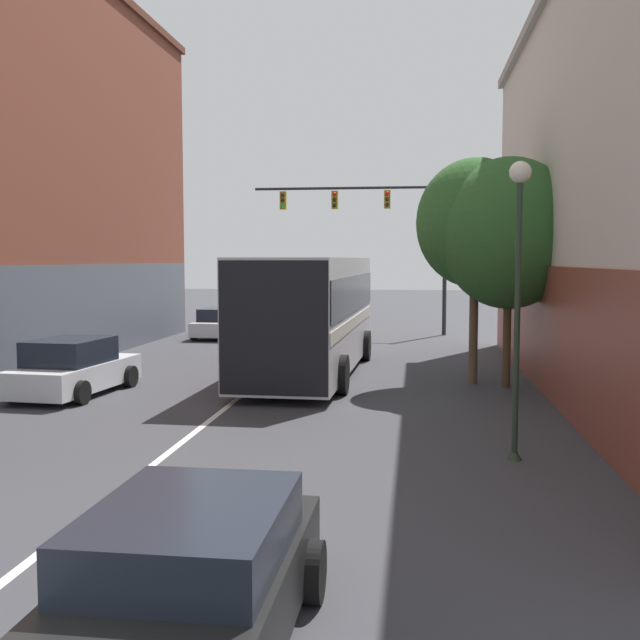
# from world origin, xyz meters

# --- Properties ---
(lane_center_line) EXTENTS (0.14, 46.40, 0.01)m
(lane_center_line) POSITION_xyz_m (0.00, 17.20, 0.00)
(lane_center_line) COLOR silver
(lane_center_line) RESTS_ON ground_plane
(bus) EXTENTS (3.11, 10.37, 3.40)m
(bus) POSITION_xyz_m (1.21, 18.36, 1.91)
(bus) COLOR #B7B7BC
(bus) RESTS_ON ground_plane
(hatchback_foreground) EXTENTS (2.03, 4.21, 1.29)m
(hatchback_foreground) POSITION_xyz_m (2.36, 2.61, 0.62)
(hatchback_foreground) COLOR black
(hatchback_foreground) RESTS_ON ground_plane
(parked_car_left_near) EXTENTS (2.22, 4.10, 1.41)m
(parked_car_left_near) POSITION_xyz_m (-4.19, 14.30, 0.66)
(parked_car_left_near) COLOR silver
(parked_car_left_near) RESTS_ON ground_plane
(parked_car_left_far) EXTENTS (2.07, 4.39, 1.27)m
(parked_car_left_far) POSITION_xyz_m (-4.05, 28.31, 0.61)
(parked_car_left_far) COLOR silver
(parked_car_left_far) RESTS_ON ground_plane
(traffic_signal_gantry) EXTENTS (8.62, 0.36, 6.84)m
(traffic_signal_gantry) POSITION_xyz_m (2.69, 30.39, 5.10)
(traffic_signal_gantry) COLOR black
(traffic_signal_gantry) RESTS_ON ground_plane
(street_lamp) EXTENTS (0.36, 0.36, 4.96)m
(street_lamp) POSITION_xyz_m (5.92, 9.47, 3.12)
(street_lamp) COLOR #233323
(street_lamp) RESTS_ON ground_plane
(street_tree_near) EXTENTS (3.16, 2.84, 6.07)m
(street_tree_near) POSITION_xyz_m (5.81, 17.33, 4.32)
(street_tree_near) COLOR brown
(street_tree_near) RESTS_ON ground_plane
(street_tree_far) EXTENTS (3.58, 3.22, 6.01)m
(street_tree_far) POSITION_xyz_m (6.63, 16.79, 4.03)
(street_tree_far) COLOR #4C3823
(street_tree_far) RESTS_ON ground_plane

